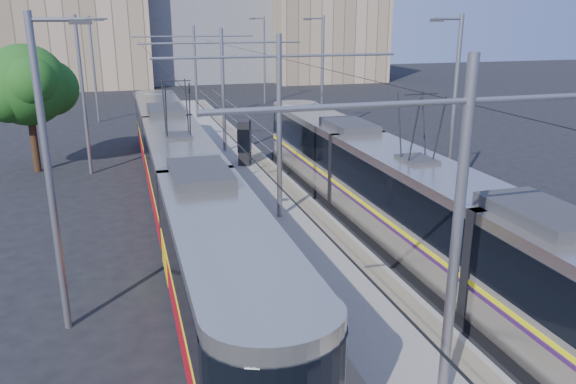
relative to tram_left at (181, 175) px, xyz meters
name	(u,v)px	position (x,y,z in m)	size (l,w,h in m)	color
ground	(360,323)	(3.60, -10.10, -1.71)	(160.00, 160.00, 0.00)	black
platform	(235,165)	(3.60, 6.90, -1.56)	(4.00, 50.00, 0.30)	gray
tactile_strip_left	(209,164)	(2.15, 6.90, -1.40)	(0.70, 50.00, 0.01)	gray
tactile_strip_right	(261,161)	(5.05, 6.90, -1.40)	(0.70, 50.00, 0.01)	gray
rails	(235,168)	(3.60, 6.90, -1.69)	(8.71, 70.00, 0.03)	gray
tram_left	(181,175)	(0.00, 0.00, 0.00)	(2.43, 31.26, 5.50)	black
tram_right	(414,202)	(7.20, -6.20, 0.15)	(2.43, 29.43, 5.50)	black
catenary	(244,91)	(3.60, 4.05, 2.82)	(9.20, 70.00, 7.00)	gray
street_lamps	(220,83)	(3.60, 10.90, 2.48)	(15.18, 38.22, 8.00)	gray
shelter	(245,141)	(4.07, 6.52, -0.16)	(0.96, 1.22, 2.37)	black
tree	(33,86)	(-6.38, 9.37, 2.77)	(4.56, 4.21, 6.62)	#382314
building_left	(76,21)	(-6.40, 49.90, 5.79)	(16.32, 12.24, 14.98)	tan
building_centre	(208,16)	(9.60, 53.90, 6.38)	(18.36, 14.28, 16.16)	slate
building_right	(325,29)	(23.60, 47.90, 4.82)	(14.28, 10.20, 13.03)	tan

